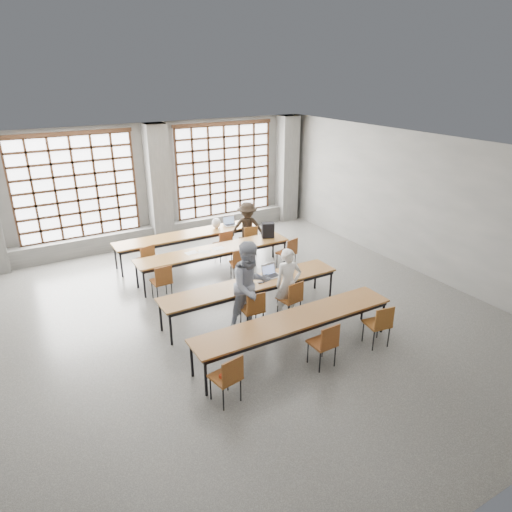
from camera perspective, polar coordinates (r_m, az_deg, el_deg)
The scene contains 39 objects.
floor at distance 9.90m, azimuth -1.37°, elevation -7.35°, with size 11.00×11.00×0.00m, color #494946.
ceiling at distance 8.71m, azimuth -1.59°, elevation 13.05°, with size 11.00×11.00×0.00m, color silver.
wall_back at distance 14.04m, azimuth -12.44°, elevation 8.90°, with size 10.00×10.00×0.00m, color #5D5D5A.
wall_front at distance 5.58m, azimuth 27.93°, elevation -15.32°, with size 10.00×10.00×0.00m, color #5D5D5A.
wall_right at distance 12.24m, azimuth 19.65°, elevation 6.13°, with size 11.00×11.00×0.00m, color #5D5D5A.
column_mid at distance 13.78m, azimuth -12.07°, elevation 8.68°, with size 0.60×0.55×3.50m, color #545452.
column_right at distance 15.72m, azimuth 3.88°, elevation 10.79°, with size 0.60×0.55×3.50m, color #545452.
window_left at distance 13.45m, azimuth -21.58°, elevation 7.92°, with size 3.32×0.12×3.00m.
window_right at distance 14.75m, azimuth -3.96°, elevation 10.61°, with size 3.32×0.12×3.00m.
sill_ledge at distance 14.28m, azimuth -11.69°, elevation 2.89°, with size 9.80×0.35×0.50m, color #545452.
desk_row_a at distance 12.61m, azimuth -8.56°, elevation 2.48°, with size 4.00×0.70×0.73m.
desk_row_b at distance 11.47m, azimuth -5.21°, elevation 0.58°, with size 4.00×0.70×0.73m.
desk_row_c at distance 9.65m, azimuth -0.59°, elevation -3.73°, with size 4.00×0.70×0.73m.
desk_row_d at distance 8.39m, azimuth 4.93°, elevation -8.14°, with size 4.00×0.70×0.73m.
chair_back_left at distance 11.70m, azimuth -13.62°, elevation -0.22°, with size 0.51×0.51×0.88m.
chair_back_mid at distance 12.41m, azimuth -4.01°, elevation 1.72°, with size 0.42×0.43×0.88m.
chair_back_right at distance 12.76m, azimuth -0.83°, elevation 2.36°, with size 0.47×0.48×0.88m.
chair_mid_left at distance 10.46m, azimuth -11.65°, elevation -2.83°, with size 0.44×0.44×0.88m.
chair_mid_centre at distance 11.15m, azimuth -2.05°, elevation -0.70°, with size 0.51×0.51×0.88m.
chair_mid_right at distance 11.84m, azimuth 4.11°, elevation 0.67°, with size 0.52×0.52×0.88m.
chair_front_left at distance 9.09m, azimuth -0.31°, elevation -6.40°, with size 0.45×0.45×0.88m.
chair_front_right at distance 9.52m, azimuth 4.50°, elevation -5.05°, with size 0.47×0.47×0.88m.
chair_near_left at distance 7.29m, azimuth -3.50°, elevation -14.60°, with size 0.49×0.49×0.88m.
chair_near_mid at distance 8.14m, azimuth 8.65°, elevation -10.45°, with size 0.43×0.44×0.88m.
chair_near_right at distance 8.91m, azimuth 15.23°, elevation -7.94°, with size 0.48×0.48×0.88m.
student_male at distance 9.51m, azimuth 4.05°, elevation -3.52°, with size 0.56×0.37×1.53m, color silver.
student_female at distance 9.00m, azimuth -0.69°, elevation -3.82°, with size 0.91×0.71×1.87m, color #19254B.
student_back at distance 12.79m, azimuth -1.08°, elevation 3.46°, with size 0.98×0.56×1.51m, color black.
laptop_front at distance 9.93m, azimuth 1.83°, elevation -2.14°, with size 0.39×0.34×0.26m.
laptop_back at distance 13.18m, azimuth -3.30°, elevation 4.18°, with size 0.39×0.34×0.26m.
mouse at distance 10.05m, azimuth 4.19°, elevation -2.13°, with size 0.10×0.06×0.04m, color white.
green_box at distance 9.64m, azimuth -1.09°, elevation -3.03°, with size 0.25×0.09×0.09m, color green.
phone at distance 9.62m, azimuth 0.64°, elevation -3.33°, with size 0.13×0.06×0.01m, color black.
paper_sheet_a at distance 11.27m, azimuth -8.09°, elevation 0.40°, with size 0.30×0.21×0.00m, color white.
paper_sheet_b at distance 11.29m, azimuth -6.49°, elevation 0.53°, with size 0.30×0.21×0.00m, color silver.
paper_sheet_c at distance 11.48m, azimuth -4.77°, elevation 0.98°, with size 0.30×0.21×0.00m, color white.
backpack at distance 12.12m, azimuth 1.51°, elevation 3.24°, with size 0.32×0.20×0.40m, color black.
plastic_bag at distance 12.92m, azimuth -4.99°, elevation 4.12°, with size 0.26×0.21×0.29m, color silver.
red_pouch at distance 7.36m, azimuth -3.88°, elevation -14.54°, with size 0.20×0.08×0.06m, color #B02F15.
Camera 1 is at (-4.10, -7.55, 4.93)m, focal length 32.00 mm.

